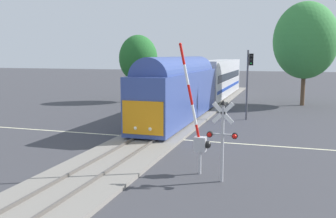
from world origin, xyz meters
name	(u,v)px	position (x,y,z in m)	size (l,w,h in m)	color
ground_plane	(153,138)	(0.00, 0.00, 0.00)	(220.00, 220.00, 0.00)	#3D3D42
road_centre_stripe	(153,138)	(0.00, 0.00, 0.00)	(44.00, 0.20, 0.01)	beige
railway_track	(153,136)	(0.00, 0.00, 0.10)	(4.40, 80.00, 0.32)	gray
commuter_train	(203,81)	(0.00, 15.82, 2.79)	(3.04, 38.34, 5.16)	#384C93
crossing_gate_near	(199,133)	(4.71, -6.73, 1.97)	(1.59, 0.40, 6.18)	#B7B7BC
crossing_signal_mast	(222,132)	(5.96, -7.57, 2.27)	(1.36, 0.44, 3.70)	#B2B2B7
traffic_signal_far_side	(249,74)	(5.48, 9.22, 4.03)	(0.53, 0.38, 6.03)	#4C4C51
oak_far_right	(305,41)	(10.40, 20.66, 7.17)	(6.92, 6.92, 11.38)	brown
oak_behind_train	(138,59)	(-8.38, 18.30, 5.18)	(4.58, 4.58, 7.97)	brown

